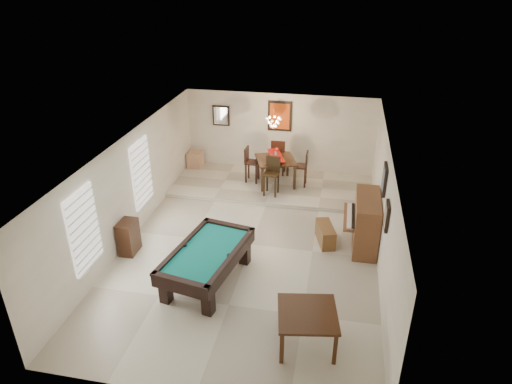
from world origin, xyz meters
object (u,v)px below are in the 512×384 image
(flower_vase, at_px, (276,151))
(chandelier, at_px, (274,119))
(pool_table, at_px, (207,266))
(dining_chair_north, at_px, (279,156))
(square_table, at_px, (307,328))
(dining_chair_west, at_px, (252,165))
(upright_piano, at_px, (360,222))
(apothecary_chest, at_px, (128,237))
(dining_table, at_px, (276,169))
(dining_chair_south, at_px, (271,177))
(dining_chair_east, at_px, (300,169))
(corner_bench, at_px, (195,159))
(piano_bench, at_px, (325,234))

(flower_vase, xyz_separation_m, chandelier, (-0.07, -0.11, 1.03))
(pool_table, xyz_separation_m, dining_chair_north, (0.69, 5.62, 0.32))
(square_table, distance_m, dining_chair_west, 6.73)
(dining_chair_west, bearing_deg, chandelier, -98.74)
(upright_piano, bearing_deg, apothecary_chest, -165.59)
(dining_table, bearing_deg, dining_chair_south, -90.46)
(pool_table, relative_size, dining_table, 2.07)
(apothecary_chest, bearing_deg, dining_table, 55.54)
(upright_piano, xyz_separation_m, dining_chair_west, (-3.20, 2.82, 0.02))
(pool_table, xyz_separation_m, dining_chair_east, (1.46, 4.90, 0.27))
(apothecary_chest, xyz_separation_m, dining_table, (2.85, 4.16, 0.17))
(square_table, height_order, dining_chair_north, dining_chair_north)
(dining_chair_west, xyz_separation_m, chandelier, (0.65, -0.14, 1.54))
(pool_table, bearing_deg, corner_bench, 121.11)
(apothecary_chest, relative_size, chandelier, 1.36)
(pool_table, bearing_deg, chandelier, 93.15)
(dining_chair_west, bearing_deg, dining_chair_east, -86.67)
(apothecary_chest, xyz_separation_m, dining_chair_south, (2.85, 3.41, 0.27))
(dining_chair_west, xyz_separation_m, corner_bench, (-2.09, 0.77, -0.30))
(apothecary_chest, bearing_deg, pool_table, -18.41)
(upright_piano, xyz_separation_m, dining_chair_east, (-1.73, 2.82, 0.02))
(upright_piano, height_order, piano_bench, upright_piano)
(dining_chair_north, bearing_deg, flower_vase, 92.06)
(upright_piano, height_order, apothecary_chest, upright_piano)
(pool_table, distance_m, piano_bench, 3.14)
(square_table, relative_size, dining_chair_south, 0.92)
(dining_chair_east, bearing_deg, pool_table, -16.50)
(pool_table, relative_size, dining_chair_west, 2.12)
(apothecary_chest, distance_m, flower_vase, 5.10)
(piano_bench, distance_m, dining_chair_west, 3.78)
(dining_table, bearing_deg, dining_chair_west, 177.70)
(dining_chair_north, distance_m, corner_bench, 2.82)
(flower_vase, distance_m, dining_chair_south, 0.90)
(dining_chair_west, bearing_deg, pool_table, -176.62)
(upright_piano, xyz_separation_m, dining_chair_south, (-2.48, 2.04, 0.04))
(pool_table, distance_m, dining_chair_north, 5.67)
(dining_chair_south, bearing_deg, dining_chair_west, 138.38)
(dining_chair_south, bearing_deg, pool_table, -93.87)
(dining_table, relative_size, flower_vase, 4.43)
(square_table, xyz_separation_m, dining_table, (-1.55, 6.29, 0.22))
(dining_chair_east, bearing_deg, dining_chair_south, -43.92)
(dining_chair_south, xyz_separation_m, chandelier, (-0.07, 0.64, 1.52))
(upright_piano, xyz_separation_m, dining_table, (-2.48, 2.79, -0.06))
(piano_bench, relative_size, dining_table, 0.76)
(apothecary_chest, height_order, dining_chair_east, dining_chair_east)
(square_table, height_order, corner_bench, square_table)
(apothecary_chest, relative_size, dining_chair_south, 0.73)
(flower_vase, bearing_deg, upright_piano, -48.38)
(corner_bench, bearing_deg, upright_piano, -34.17)
(apothecary_chest, distance_m, corner_bench, 4.96)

